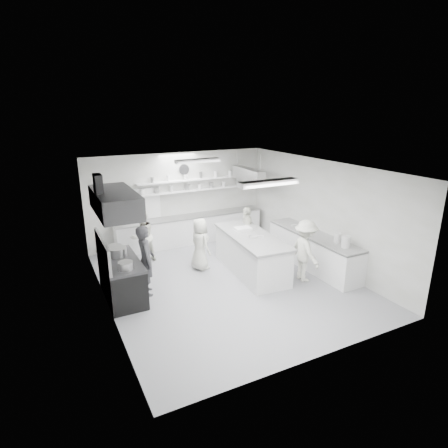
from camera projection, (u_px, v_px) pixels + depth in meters
name	position (u px, v px, depth m)	size (l,w,h in m)	color
floor	(227.00, 282.00, 9.71)	(6.00, 7.00, 0.02)	#93949C
ceiling	(227.00, 167.00, 8.81)	(6.00, 7.00, 0.02)	white
wall_back	(179.00, 198.00, 12.24)	(6.00, 0.04, 3.00)	silver
wall_front	(321.00, 284.00, 6.28)	(6.00, 0.04, 3.00)	silver
wall_left	(103.00, 246.00, 7.97)	(0.04, 7.00, 3.00)	silver
wall_right	(320.00, 213.00, 10.55)	(0.04, 7.00, 3.00)	silver
stove	(122.00, 280.00, 8.80)	(0.80, 1.80, 0.90)	black
exhaust_hood	(115.00, 202.00, 8.23)	(0.85, 2.00, 0.50)	#38383A
back_counter	(191.00, 229.00, 12.43)	(5.00, 0.60, 0.92)	white
shelf_lower	(200.00, 190.00, 12.36)	(4.20, 0.26, 0.04)	white
shelf_upper	(199.00, 179.00, 12.25)	(4.20, 0.26, 0.04)	white
pass_through_window	(140.00, 204.00, 11.68)	(1.30, 0.04, 1.00)	black
wall_clock	(184.00, 169.00, 12.01)	(0.32, 0.32, 0.05)	white
right_counter	(313.00, 251.00, 10.54)	(0.74, 3.30, 0.94)	white
pot_rack	(248.00, 175.00, 11.93)	(0.30, 1.60, 0.40)	#A0A0A0
light_fixture_front	(269.00, 183.00, 7.30)	(1.30, 0.25, 0.10)	white
light_fixture_rear	(198.00, 161.00, 10.36)	(1.30, 0.25, 0.10)	white
prep_island	(251.00, 254.00, 10.20)	(1.02, 2.73, 1.01)	white
stove_pot	(118.00, 253.00, 8.82)	(0.42, 0.42, 0.27)	#A0A0A0
cook_stove	(146.00, 260.00, 8.86)	(0.63, 0.41, 1.73)	#313135
cook_back	(142.00, 236.00, 10.72)	(0.77, 0.60, 1.59)	silver
cook_island_left	(200.00, 244.00, 10.28)	(0.72, 0.47, 1.48)	silver
cook_island_right	(247.00, 231.00, 11.25)	(0.90, 0.37, 1.54)	silver
cook_right	(305.00, 251.00, 9.58)	(1.06, 0.61, 1.64)	silver
bowl_island_a	(253.00, 238.00, 9.91)	(0.24, 0.24, 0.06)	#A0A0A0
bowl_island_b	(260.00, 237.00, 9.93)	(0.19, 0.19, 0.06)	white
bowl_right	(295.00, 226.00, 11.09)	(0.22, 0.22, 0.05)	white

